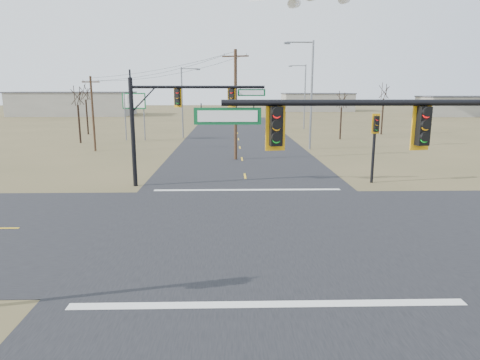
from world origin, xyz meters
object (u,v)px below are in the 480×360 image
streetlight_c (184,99)px  bare_tree_d (384,91)px  utility_pole_far (93,112)px  mast_arm_near (426,147)px  utility_pole_near (236,104)px  pedestal_signal_ne (375,133)px  highway_sign (134,107)px  bare_tree_b (85,92)px  bare_tree_a (77,95)px  streetlight_b (304,93)px  bare_tree_c (342,99)px  streetlight_a (309,89)px  mast_arm_far (177,109)px

streetlight_c → bare_tree_d: (27.96, 3.64, 1.03)m
utility_pole_far → bare_tree_d: utility_pole_far is taller
mast_arm_near → utility_pole_near: bearing=90.3°
pedestal_signal_ne → bare_tree_d: 34.68m
utility_pole_far → highway_sign: 9.94m
bare_tree_b → bare_tree_d: 42.38m
mast_arm_near → bare_tree_a: size_ratio=1.44×
streetlight_b → bare_tree_c: streetlight_b is taller
streetlight_a → highway_sign: bearing=139.5°
streetlight_c → bare_tree_c: (20.47, -2.22, -0.04)m
pedestal_signal_ne → utility_pole_near: 14.09m
pedestal_signal_ne → bare_tree_c: 26.99m
mast_arm_far → bare_tree_d: 41.55m
utility_pole_near → bare_tree_a: bearing=145.4°
streetlight_a → bare_tree_c: (5.95, 9.35, -1.25)m
pedestal_signal_ne → streetlight_c: (-15.96, 28.78, 1.73)m
streetlight_c → bare_tree_d: streetlight_c is taller
utility_pole_far → bare_tree_b: utility_pole_far is taller
utility_pole_far → bare_tree_b: (-6.30, 17.29, 1.98)m
bare_tree_b → bare_tree_c: bearing=-11.4°
bare_tree_a → bare_tree_c: bearing=5.8°
mast_arm_near → bare_tree_b: 57.06m
highway_sign → bare_tree_b: (-8.47, 7.58, 1.84)m
mast_arm_near → bare_tree_a: 46.86m
highway_sign → bare_tree_b: size_ratio=0.78×
bare_tree_d → mast_arm_far: bearing=-127.5°
highway_sign → pedestal_signal_ne: bearing=-35.7°
pedestal_signal_ne → streetlight_a: streetlight_a is taller
bare_tree_b → bare_tree_d: bearing=-1.5°
utility_pole_near → bare_tree_c: utility_pole_near is taller
bare_tree_b → utility_pole_near: bearing=-47.8°
mast_arm_near → streetlight_a: 34.66m
streetlight_a → bare_tree_b: size_ratio=1.50×
mast_arm_far → streetlight_c: (-2.66, 29.30, 0.03)m
mast_arm_near → pedestal_signal_ne: 17.91m
bare_tree_d → highway_sign: bearing=-169.2°
utility_pole_near → utility_pole_far: size_ratio=1.28×
streetlight_b → streetlight_c: bearing=-136.2°
pedestal_signal_ne → bare_tree_c: bearing=75.6°
streetlight_c → bare_tree_b: 15.21m
utility_pole_near → bare_tree_a: utility_pole_near is taller
mast_arm_far → utility_pole_near: 11.63m
pedestal_signal_ne → streetlight_c: bearing=114.3°
mast_arm_near → bare_tree_b: bare_tree_b is taller
highway_sign → bare_tree_c: size_ratio=0.91×
streetlight_c → bare_tree_c: bearing=-19.7°
utility_pole_near → streetlight_b: bearing=69.8°
mast_arm_far → utility_pole_far: utility_pole_far is taller
mast_arm_far → pedestal_signal_ne: (13.30, 0.52, -1.70)m
utility_pole_near → highway_sign: size_ratio=1.66×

